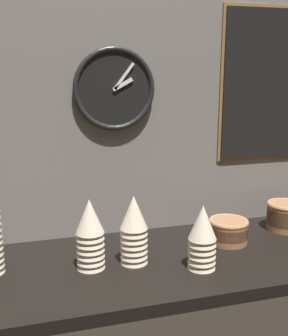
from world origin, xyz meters
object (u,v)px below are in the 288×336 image
(bowl_stack_far_right, at_px, (285,215))
(cup_stack_center, at_px, (134,230))
(wall_clock, at_px, (114,89))
(menu_board, at_px, (261,85))
(bowl_stack_right, at_px, (228,230))
(cup_stack_center_right, at_px, (202,237))
(cup_stack_center_left, at_px, (90,234))

(bowl_stack_far_right, bearing_deg, cup_stack_center, -169.41)
(cup_stack_center, bearing_deg, wall_clock, 90.63)
(wall_clock, xyz_separation_m, menu_board, (0.59, 0.01, 0.01))
(bowl_stack_far_right, relative_size, bowl_stack_right, 1.00)
(cup_stack_center_right, height_order, cup_stack_center_left, cup_stack_center_left)
(cup_stack_center_left, bearing_deg, bowl_stack_far_right, 8.60)
(bowl_stack_far_right, relative_size, menu_board, 0.24)
(bowl_stack_far_right, distance_m, menu_board, 0.52)
(bowl_stack_right, xyz_separation_m, menu_board, (0.22, 0.20, 0.51))
(bowl_stack_right, height_order, wall_clock, wall_clock)
(cup_stack_center, bearing_deg, bowl_stack_right, 9.83)
(cup_stack_center_left, relative_size, bowl_stack_right, 1.58)
(cup_stack_center, bearing_deg, cup_stack_center_left, 179.28)
(wall_clock, bearing_deg, bowl_stack_right, -26.70)
(cup_stack_center_right, relative_size, menu_board, 0.35)
(cup_stack_center_right, distance_m, wall_clock, 0.60)
(cup_stack_center, xyz_separation_m, bowl_stack_right, (0.37, 0.06, -0.07))
(cup_stack_center_right, height_order, bowl_stack_right, cup_stack_center_right)
(bowl_stack_far_right, bearing_deg, wall_clock, 168.50)
(bowl_stack_far_right, distance_m, bowl_stack_right, 0.28)
(cup_stack_center, relative_size, cup_stack_center_left, 1.00)
(bowl_stack_right, distance_m, menu_board, 0.59)
(cup_stack_center_right, relative_size, wall_clock, 0.71)
(cup_stack_center_right, xyz_separation_m, wall_clock, (-0.20, 0.35, 0.44))
(cup_stack_center, bearing_deg, menu_board, 23.99)
(cup_stack_center_left, relative_size, bowl_stack_far_right, 1.58)
(cup_stack_center_left, bearing_deg, cup_stack_center, -0.72)
(cup_stack_center_right, bearing_deg, cup_stack_center, 153.96)
(bowl_stack_far_right, height_order, bowl_stack_right, bowl_stack_far_right)
(cup_stack_center_left, distance_m, wall_clock, 0.52)
(cup_stack_center, distance_m, bowl_stack_right, 0.38)
(cup_stack_center_right, xyz_separation_m, cup_stack_center_left, (-0.34, 0.10, 0.01))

